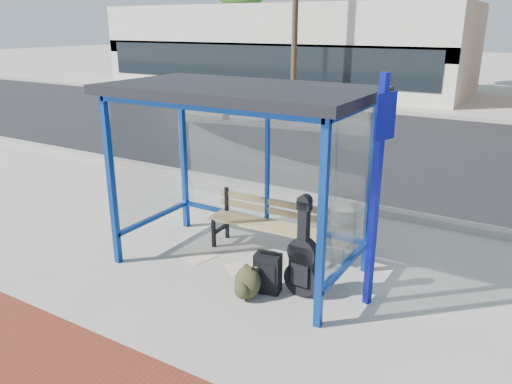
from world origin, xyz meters
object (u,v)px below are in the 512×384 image
Objects in this scene: suitcase at (268,273)px; backpack at (247,284)px; bench at (268,221)px; guitar_bag at (303,262)px.

backpack is (-0.14, -0.26, -0.06)m from suitcase.
bench reaches higher than suitcase.
bench reaches higher than backpack.
guitar_bag is at bearing 10.59° from suitcase.
suitcase is at bearing 62.22° from backpack.
backpack is at bearing -73.44° from bench.
guitar_bag is 0.72m from backpack.
guitar_bag reaches higher than suitcase.
guitar_bag is (0.96, -0.85, -0.02)m from bench.
bench is 3.17× the size of suitcase.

